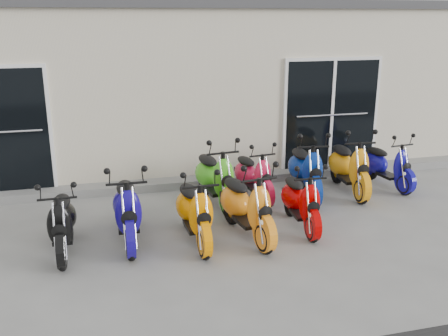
{
  "coord_description": "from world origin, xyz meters",
  "views": [
    {
      "loc": [
        -1.9,
        -6.75,
        3.06
      ],
      "look_at": [
        0.0,
        0.6,
        0.75
      ],
      "focal_mm": 40.0,
      "sensor_mm": 36.0,
      "label": 1
    }
  ],
  "objects_px": {
    "scooter_front_orange_a": "(194,203)",
    "scooter_back_green": "(215,170)",
    "scooter_front_blue": "(127,201)",
    "scooter_back_extra": "(388,159)",
    "scooter_front_black": "(61,214)",
    "scooter_front_red": "(301,194)",
    "scooter_back_yellow": "(350,159)",
    "scooter_back_red": "(253,169)",
    "scooter_back_blue": "(306,163)",
    "scooter_front_orange_b": "(246,197)"
  },
  "relations": [
    {
      "from": "scooter_front_orange_a",
      "to": "scooter_back_green",
      "type": "height_order",
      "value": "scooter_back_green"
    },
    {
      "from": "scooter_front_orange_a",
      "to": "scooter_back_green",
      "type": "distance_m",
      "value": 1.48
    },
    {
      "from": "scooter_front_blue",
      "to": "scooter_back_extra",
      "type": "bearing_deg",
      "value": 15.17
    },
    {
      "from": "scooter_front_black",
      "to": "scooter_back_green",
      "type": "distance_m",
      "value": 2.69
    },
    {
      "from": "scooter_front_red",
      "to": "scooter_back_yellow",
      "type": "bearing_deg",
      "value": 43.86
    },
    {
      "from": "scooter_back_red",
      "to": "scooter_back_green",
      "type": "bearing_deg",
      "value": -179.02
    },
    {
      "from": "scooter_front_orange_a",
      "to": "scooter_back_red",
      "type": "relative_size",
      "value": 1.08
    },
    {
      "from": "scooter_front_black",
      "to": "scooter_front_red",
      "type": "bearing_deg",
      "value": -0.88
    },
    {
      "from": "scooter_front_black",
      "to": "scooter_front_blue",
      "type": "distance_m",
      "value": 0.88
    },
    {
      "from": "scooter_front_black",
      "to": "scooter_front_orange_a",
      "type": "bearing_deg",
      "value": -4.26
    },
    {
      "from": "scooter_front_red",
      "to": "scooter_front_orange_a",
      "type": "bearing_deg",
      "value": -173.83
    },
    {
      "from": "scooter_front_orange_a",
      "to": "scooter_front_blue",
      "type": "bearing_deg",
      "value": 162.98
    },
    {
      "from": "scooter_back_red",
      "to": "scooter_back_extra",
      "type": "distance_m",
      "value": 2.6
    },
    {
      "from": "scooter_back_red",
      "to": "scooter_back_blue",
      "type": "distance_m",
      "value": 0.93
    },
    {
      "from": "scooter_front_orange_b",
      "to": "scooter_back_yellow",
      "type": "relative_size",
      "value": 0.97
    },
    {
      "from": "scooter_front_black",
      "to": "scooter_back_red",
      "type": "height_order",
      "value": "scooter_front_black"
    },
    {
      "from": "scooter_front_black",
      "to": "scooter_back_blue",
      "type": "height_order",
      "value": "scooter_back_blue"
    },
    {
      "from": "scooter_front_black",
      "to": "scooter_back_extra",
      "type": "distance_m",
      "value": 5.86
    },
    {
      "from": "scooter_front_red",
      "to": "scooter_back_blue",
      "type": "distance_m",
      "value": 1.41
    },
    {
      "from": "scooter_front_orange_a",
      "to": "scooter_back_red",
      "type": "height_order",
      "value": "scooter_front_orange_a"
    },
    {
      "from": "scooter_back_yellow",
      "to": "scooter_back_extra",
      "type": "distance_m",
      "value": 0.86
    },
    {
      "from": "scooter_back_green",
      "to": "scooter_back_extra",
      "type": "xyz_separation_m",
      "value": [
        3.31,
        0.11,
        -0.08
      ]
    },
    {
      "from": "scooter_front_orange_b",
      "to": "scooter_front_black",
      "type": "bearing_deg",
      "value": 167.69
    },
    {
      "from": "scooter_front_black",
      "to": "scooter_back_yellow",
      "type": "distance_m",
      "value": 5.0
    },
    {
      "from": "scooter_front_orange_b",
      "to": "scooter_front_red",
      "type": "bearing_deg",
      "value": -1.36
    },
    {
      "from": "scooter_back_green",
      "to": "scooter_back_blue",
      "type": "height_order",
      "value": "same"
    },
    {
      "from": "scooter_front_orange_b",
      "to": "scooter_back_blue",
      "type": "height_order",
      "value": "scooter_back_blue"
    },
    {
      "from": "scooter_back_green",
      "to": "scooter_back_extra",
      "type": "relative_size",
      "value": 1.14
    },
    {
      "from": "scooter_front_blue",
      "to": "scooter_back_green",
      "type": "xyz_separation_m",
      "value": [
        1.52,
        1.1,
        0.01
      ]
    },
    {
      "from": "scooter_back_extra",
      "to": "scooter_back_yellow",
      "type": "bearing_deg",
      "value": -179.71
    },
    {
      "from": "scooter_back_red",
      "to": "scooter_back_yellow",
      "type": "xyz_separation_m",
      "value": [
        1.75,
        -0.12,
        0.09
      ]
    },
    {
      "from": "scooter_front_black",
      "to": "scooter_back_yellow",
      "type": "height_order",
      "value": "scooter_back_yellow"
    },
    {
      "from": "scooter_front_black",
      "to": "scooter_front_orange_a",
      "type": "xyz_separation_m",
      "value": [
        1.78,
        -0.12,
        0.03
      ]
    },
    {
      "from": "scooter_back_yellow",
      "to": "scooter_back_green",
      "type": "bearing_deg",
      "value": -174.83
    },
    {
      "from": "scooter_back_yellow",
      "to": "scooter_front_blue",
      "type": "bearing_deg",
      "value": -159.23
    },
    {
      "from": "scooter_back_blue",
      "to": "scooter_back_yellow",
      "type": "xyz_separation_m",
      "value": [
        0.83,
        -0.01,
        0.01
      ]
    },
    {
      "from": "scooter_back_red",
      "to": "scooter_back_yellow",
      "type": "bearing_deg",
      "value": -11.33
    },
    {
      "from": "scooter_back_extra",
      "to": "scooter_front_red",
      "type": "bearing_deg",
      "value": -156.79
    },
    {
      "from": "scooter_back_green",
      "to": "scooter_back_yellow",
      "type": "distance_m",
      "value": 2.46
    },
    {
      "from": "scooter_back_blue",
      "to": "scooter_back_extra",
      "type": "relative_size",
      "value": 1.14
    },
    {
      "from": "scooter_back_green",
      "to": "scooter_back_blue",
      "type": "relative_size",
      "value": 1.0
    },
    {
      "from": "scooter_back_red",
      "to": "scooter_front_orange_b",
      "type": "bearing_deg",
      "value": -118.9
    },
    {
      "from": "scooter_front_red",
      "to": "scooter_back_green",
      "type": "relative_size",
      "value": 0.88
    },
    {
      "from": "scooter_front_blue",
      "to": "scooter_back_yellow",
      "type": "relative_size",
      "value": 0.98
    },
    {
      "from": "scooter_back_red",
      "to": "scooter_back_blue",
      "type": "xyz_separation_m",
      "value": [
        0.92,
        -0.11,
        0.08
      ]
    },
    {
      "from": "scooter_back_extra",
      "to": "scooter_back_red",
      "type": "bearing_deg",
      "value": 172.48
    },
    {
      "from": "scooter_front_blue",
      "to": "scooter_back_green",
      "type": "relative_size",
      "value": 0.99
    },
    {
      "from": "scooter_front_blue",
      "to": "scooter_back_blue",
      "type": "xyz_separation_m",
      "value": [
        3.15,
        1.1,
        0.01
      ]
    },
    {
      "from": "scooter_front_black",
      "to": "scooter_front_blue",
      "type": "xyz_separation_m",
      "value": [
        0.87,
        0.12,
        0.06
      ]
    },
    {
      "from": "scooter_front_black",
      "to": "scooter_back_blue",
      "type": "relative_size",
      "value": 0.89
    }
  ]
}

